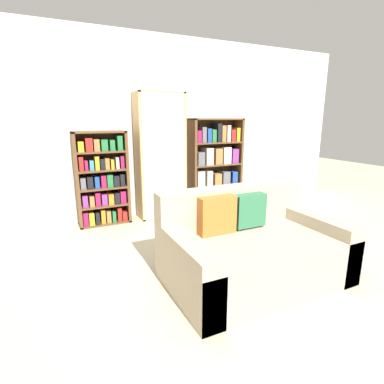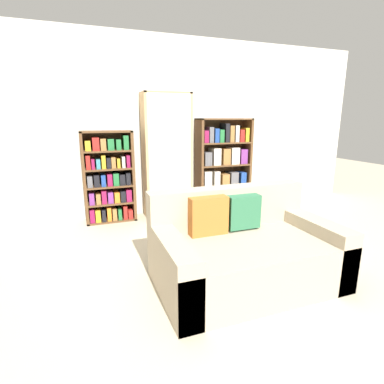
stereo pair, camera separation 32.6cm
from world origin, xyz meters
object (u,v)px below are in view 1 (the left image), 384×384
Objects in this scene: bookshelf_right at (215,166)px; display_cabinet at (160,157)px; couch at (252,249)px; bookshelf_left at (102,180)px; wine_bottle at (199,213)px.

display_cabinet is at bearing -179.09° from bookshelf_right.
couch is 2.44m from bookshelf_left.
display_cabinet reaches higher than couch.
display_cabinet is at bearing 126.46° from wine_bottle.
bookshelf_left is (-1.00, 2.20, 0.34)m from couch.
couch is 2.28m from display_cabinet.
wine_bottle is (0.27, 1.65, -0.15)m from couch.
wine_bottle is at bearing 80.60° from couch.
bookshelf_left is 0.89× the size of bookshelf_right.
bookshelf_left is at bearing 178.99° from display_cabinet.
bookshelf_left reaches higher than wine_bottle.
couch is 2.39m from bookshelf_right.
couch is 4.85× the size of wine_bottle.
bookshelf_right is at bearing 43.72° from wine_bottle.
wine_bottle is (-0.57, -0.55, -0.58)m from bookshelf_right.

